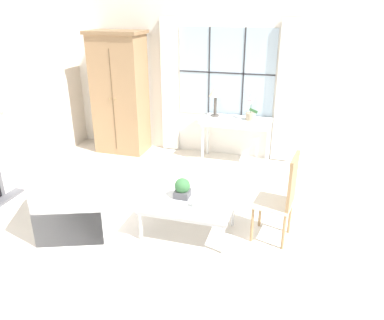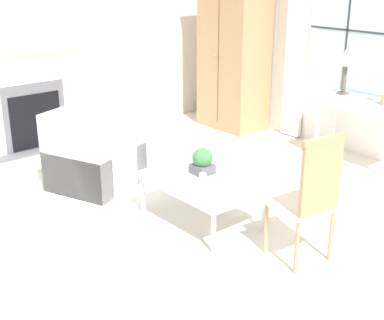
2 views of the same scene
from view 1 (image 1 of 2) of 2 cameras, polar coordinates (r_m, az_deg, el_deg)
name	(u,v)px [view 1 (image 1 of 2)]	position (r m, az deg, el deg)	size (l,w,h in m)	color
ground_plane	(174,239)	(4.77, -2.72, -11.87)	(14.00, 14.00, 0.00)	silver
wall_back_windowed	(226,82)	(6.98, 5.23, 11.79)	(7.20, 0.14, 2.80)	silver
armoire	(120,93)	(7.31, -10.91, 9.95)	(1.02, 0.67, 2.27)	#93704C
console_table	(237,123)	(6.79, 6.83, 5.57)	(1.24, 0.46, 0.81)	silver
table_lamp	(216,93)	(6.78, 3.61, 10.21)	(0.23, 0.23, 0.58)	#4C4742
potted_orchid	(251,110)	(6.66, 8.96, 7.61)	(0.21, 0.17, 0.48)	tan
armchair_upholstered	(72,208)	(5.06, -17.79, -6.95)	(1.05, 1.07, 0.86)	#B2B2B7
side_chair_wooden	(283,194)	(4.57, 13.69, -5.09)	(0.50, 0.50, 1.12)	beige
coffee_table	(188,205)	(4.68, -0.60, -6.86)	(1.13, 0.73, 0.44)	silver
potted_plant_small	(182,188)	(4.72, -1.48, -4.31)	(0.20, 0.20, 0.26)	#4C4C51
pillar_candle	(196,203)	(4.53, 0.58, -6.57)	(0.10, 0.10, 0.13)	silver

